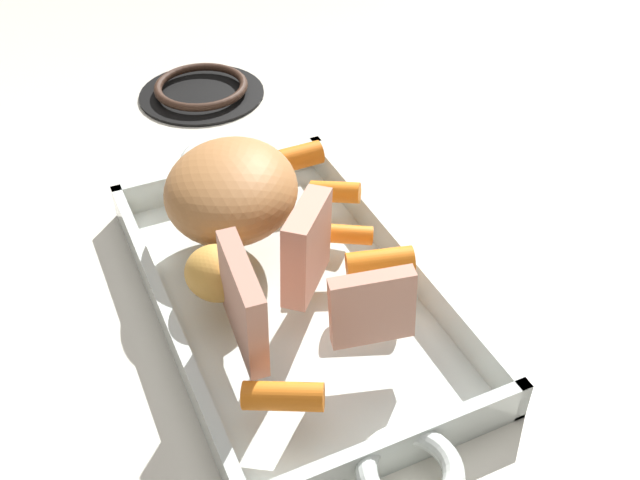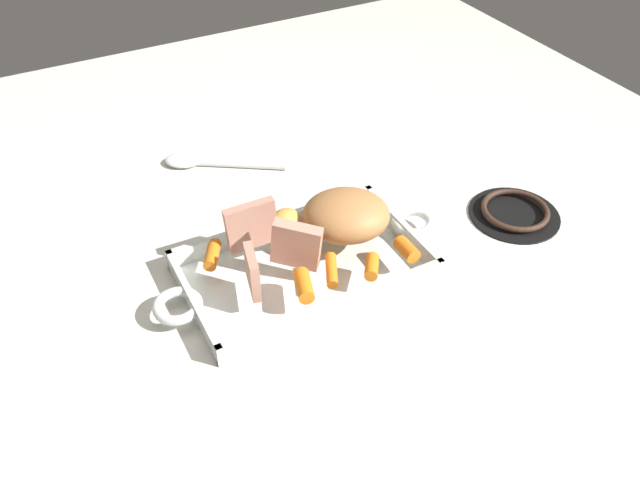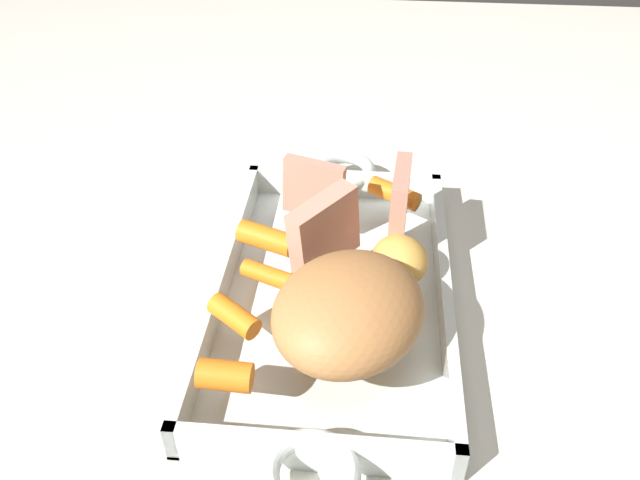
{
  "view_description": "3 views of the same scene",
  "coord_description": "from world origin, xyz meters",
  "views": [
    {
      "loc": [
        0.43,
        -0.17,
        0.45
      ],
      "look_at": [
        0.01,
        0.02,
        0.07
      ],
      "focal_mm": 40.89,
      "sensor_mm": 36.0,
      "label": 1
    },
    {
      "loc": [
        0.32,
        0.66,
        0.7
      ],
      "look_at": [
        -0.02,
        0.01,
        0.07
      ],
      "focal_mm": 35.85,
      "sensor_mm": 36.0,
      "label": 2
    },
    {
      "loc": [
        -0.46,
        -0.03,
        0.43
      ],
      "look_at": [
        0.02,
        0.01,
        0.06
      ],
      "focal_mm": 36.08,
      "sensor_mm": 36.0,
      "label": 3
    }
  ],
  "objects": [
    {
      "name": "roast_slice_thick",
      "position": [
        0.1,
        0.03,
        0.07
      ],
      "size": [
        0.03,
        0.07,
        0.07
      ],
      "primitive_type": "cube",
      "rotation": [
        -0.05,
        0.0,
        2.91
      ],
      "color": "tan",
      "rests_on": "roasting_dish"
    },
    {
      "name": "baby_carrot_center_right",
      "position": [
        -0.14,
        0.07,
        0.05
      ],
      "size": [
        0.02,
        0.04,
        0.02
      ],
      "primitive_type": "cylinder",
      "rotation": [
        1.6,
        0.0,
        6.26
      ],
      "color": "orange",
      "rests_on": "roasting_dish"
    },
    {
      "name": "baby_carrot_southwest",
      "position": [
        -0.02,
        0.06,
        0.04
      ],
      "size": [
        0.04,
        0.06,
        0.02
      ],
      "primitive_type": "cylinder",
      "rotation": [
        1.5,
        0.0,
        5.84
      ],
      "color": "orange",
      "rests_on": "roasting_dish"
    },
    {
      "name": "baby_carrot_northwest",
      "position": [
        0.03,
        0.07,
        0.05
      ],
      "size": [
        0.04,
        0.06,
        0.03
      ],
      "primitive_type": "cylinder",
      "rotation": [
        1.62,
        0.0,
        5.97
      ],
      "color": "orange",
      "rests_on": "roasting_dish"
    },
    {
      "name": "baby_carrot_short",
      "position": [
        -0.07,
        0.08,
        0.05
      ],
      "size": [
        0.04,
        0.05,
        0.02
      ],
      "primitive_type": "cylinder",
      "rotation": [
        1.65,
        0.0,
        5.67
      ],
      "color": "orange",
      "rests_on": "roasting_dish"
    },
    {
      "name": "pork_roast",
      "position": [
        -0.09,
        -0.02,
        0.07
      ],
      "size": [
        0.18,
        0.17,
        0.07
      ],
      "primitive_type": "ellipsoid",
      "rotation": [
        0.0,
        0.0,
        2.69
      ],
      "color": "#AE7340",
      "rests_on": "roasting_dish"
    },
    {
      "name": "roasting_dish",
      "position": [
        0.0,
        0.0,
        0.01
      ],
      "size": [
        0.48,
        0.22,
        0.04
      ],
      "color": "silver",
      "rests_on": "ground_plane"
    },
    {
      "name": "ground_plane",
      "position": [
        0.0,
        0.0,
        0.0
      ],
      "size": [
        1.87,
        1.87,
        0.0
      ],
      "primitive_type": "plane",
      "color": "silver"
    },
    {
      "name": "roast_slice_thin",
      "position": [
        0.02,
        0.01,
        0.07
      ],
      "size": [
        0.07,
        0.07,
        0.08
      ],
      "primitive_type": "cube",
      "rotation": [
        0.1,
        0.0,
        4.0
      ],
      "color": "tan",
      "rests_on": "roasting_dish"
    },
    {
      "name": "roast_slice_outer",
      "position": [
        0.06,
        -0.06,
        0.08
      ],
      "size": [
        0.08,
        0.02,
        0.08
      ],
      "primitive_type": "cube",
      "rotation": [
        0.06,
        0.0,
        1.49
      ],
      "color": "tan",
      "rests_on": "roasting_dish"
    },
    {
      "name": "potato_whole",
      "position": [
        -0.0,
        -0.06,
        0.06
      ],
      "size": [
        0.07,
        0.07,
        0.04
      ],
      "primitive_type": "ellipsoid",
      "rotation": [
        0.0,
        0.0,
        3.73
      ],
      "color": "gold",
      "rests_on": "roasting_dish"
    },
    {
      "name": "baby_carrot_northeast",
      "position": [
        0.13,
        -0.06,
        0.05
      ],
      "size": [
        0.05,
        0.06,
        0.02
      ],
      "primitive_type": "cylinder",
      "rotation": [
        1.52,
        0.0,
        2.64
      ],
      "color": "orange",
      "rests_on": "roasting_dish"
    }
  ]
}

